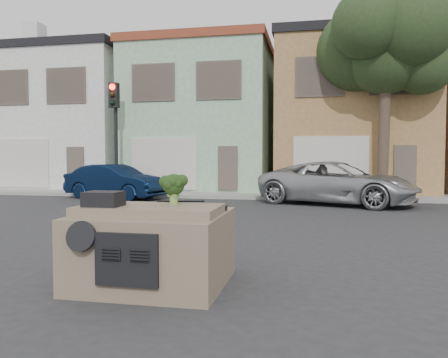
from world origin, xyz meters
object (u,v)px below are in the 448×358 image
(silver_pickup, at_px, (338,204))
(broccoli, at_px, (174,189))
(traffic_signal, at_px, (115,139))
(navy_sedan, at_px, (115,198))

(silver_pickup, height_order, broccoli, broccoli)
(traffic_signal, xyz_separation_m, broccoli, (6.80, -12.51, -1.21))
(traffic_signal, bearing_deg, navy_sedan, -65.61)
(navy_sedan, bearing_deg, traffic_signal, 37.79)
(traffic_signal, relative_size, broccoli, 11.56)
(silver_pickup, bearing_deg, broccoli, -173.51)
(navy_sedan, xyz_separation_m, broccoli, (6.30, -11.40, 1.34))
(navy_sedan, height_order, silver_pickup, silver_pickup)
(silver_pickup, bearing_deg, navy_sedan, 108.25)
(silver_pickup, distance_m, traffic_signal, 10.07)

